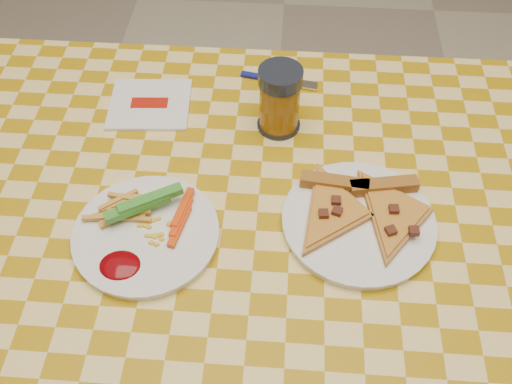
# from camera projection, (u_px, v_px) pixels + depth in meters

# --- Properties ---
(table) EXTENTS (1.28, 0.88, 0.76)m
(table) POSITION_uv_depth(u_px,v_px,m) (256.00, 257.00, 0.92)
(table) COLOR white
(table) RESTS_ON ground
(plate_left) EXTENTS (0.27, 0.27, 0.01)m
(plate_left) POSITION_uv_depth(u_px,v_px,m) (146.00, 235.00, 0.85)
(plate_left) COLOR white
(plate_left) RESTS_ON table
(plate_right) EXTENTS (0.26, 0.26, 0.01)m
(plate_right) POSITION_uv_depth(u_px,v_px,m) (358.00, 223.00, 0.86)
(plate_right) COLOR white
(plate_right) RESTS_ON table
(fries_veggies) EXTENTS (0.18, 0.17, 0.04)m
(fries_veggies) POSITION_uv_depth(u_px,v_px,m) (141.00, 220.00, 0.84)
(fries_veggies) COLOR gold
(fries_veggies) RESTS_ON plate_left
(pizza_slices) EXTENTS (0.25, 0.22, 0.02)m
(pizza_slices) POSITION_uv_depth(u_px,v_px,m) (361.00, 209.00, 0.86)
(pizza_slices) COLOR #B58E37
(pizza_slices) RESTS_ON plate_right
(drink_glass) EXTENTS (0.08, 0.08, 0.12)m
(drink_glass) POSITION_uv_depth(u_px,v_px,m) (280.00, 100.00, 0.95)
(drink_glass) COLOR black
(drink_glass) RESTS_ON table
(napkin) EXTENTS (0.15, 0.14, 0.01)m
(napkin) POSITION_uv_depth(u_px,v_px,m) (150.00, 104.00, 1.03)
(napkin) COLOR white
(napkin) RESTS_ON table
(fork) EXTENTS (0.15, 0.04, 0.01)m
(fork) POSITION_uv_depth(u_px,v_px,m) (280.00, 80.00, 1.07)
(fork) COLOR navy
(fork) RESTS_ON table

